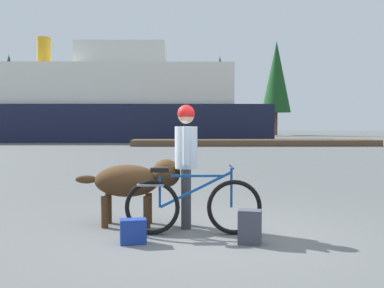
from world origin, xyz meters
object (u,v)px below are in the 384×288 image
at_px(person_cyclist, 186,153).
at_px(dog, 135,181).
at_px(bicycle, 192,205).
at_px(ferry_boat, 89,105).
at_px(backpack, 250,227).
at_px(handbag_pannier, 133,231).

bearing_deg(person_cyclist, dog, 171.48).
distance_m(bicycle, ferry_boat, 32.41).
distance_m(backpack, ferry_boat, 33.05).
bearing_deg(bicycle, person_cyclist, 100.81).
bearing_deg(handbag_pannier, ferry_boat, 103.31).
height_order(person_cyclist, handbag_pannier, person_cyclist).
bearing_deg(bicycle, backpack, -32.88).
height_order(dog, backpack, dog).
relative_size(dog, ferry_boat, 0.05).
xyz_separation_m(person_cyclist, backpack, (0.79, -0.89, -0.85)).
xyz_separation_m(handbag_pannier, ferry_boat, (-7.50, 31.68, 2.82)).
xyz_separation_m(backpack, ferry_boat, (-8.94, 31.69, 2.76)).
bearing_deg(bicycle, handbag_pannier, -149.05).
xyz_separation_m(person_cyclist, ferry_boat, (-8.15, 30.80, 1.92)).
bearing_deg(person_cyclist, ferry_boat, 104.81).
bearing_deg(backpack, handbag_pannier, 179.36).
relative_size(person_cyclist, handbag_pannier, 5.46).
relative_size(dog, handbag_pannier, 4.75).
bearing_deg(person_cyclist, bicycle, -79.19).
xyz_separation_m(bicycle, ferry_boat, (-8.23, 31.24, 2.58)).
bearing_deg(handbag_pannier, dog, 95.62).
bearing_deg(backpack, dog, 146.84).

